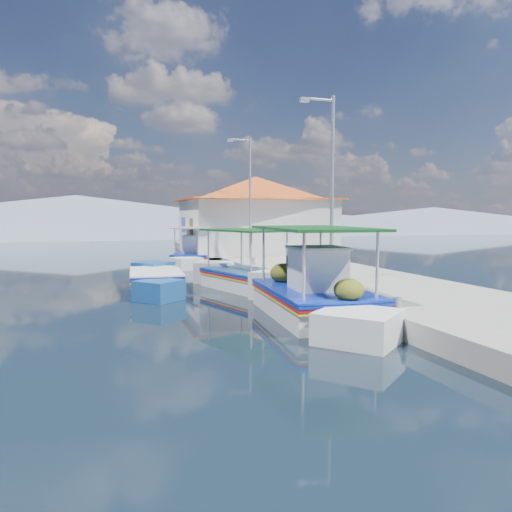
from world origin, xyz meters
name	(u,v)px	position (x,y,z in m)	size (l,w,h in m)	color
ground	(208,317)	(0.00, 0.00, 0.00)	(160.00, 160.00, 0.00)	black
quay	(316,274)	(5.90, 6.00, 0.25)	(5.00, 44.00, 0.50)	gray
bollards	(274,268)	(3.80, 5.25, 0.65)	(0.20, 17.20, 0.30)	#A5A8AD
main_caique	(312,297)	(2.68, -0.72, 0.51)	(2.72, 7.96, 2.63)	silver
caique_green_canopy	(246,279)	(2.41, 4.46, 0.36)	(3.08, 6.16, 2.40)	silver
caique_blue_hull	(155,282)	(-0.77, 5.11, 0.29)	(2.03, 5.98, 1.07)	#17498B
caique_far	(194,257)	(2.31, 13.73, 0.42)	(3.47, 5.94, 2.25)	silver
harbor_building	(256,213)	(6.20, 15.00, 2.78)	(10.49, 10.49, 4.40)	white
lamp_post_near	(330,179)	(4.51, 2.00, 3.85)	(1.21, 0.14, 6.00)	#A5A8AD
lamp_post_far	(248,191)	(4.51, 11.00, 3.85)	(1.21, 0.14, 6.00)	#A5A8AD
mountain_ridge	(166,219)	(6.54, 56.00, 2.04)	(171.40, 96.00, 5.50)	slate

